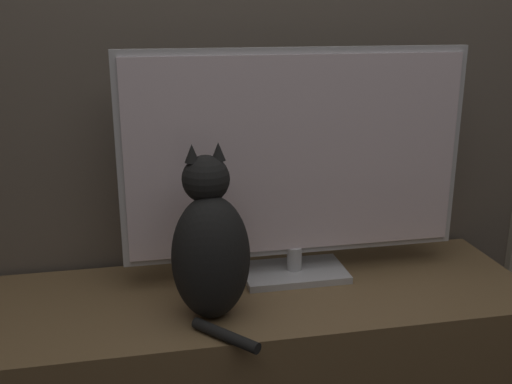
% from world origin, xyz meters
% --- Properties ---
extents(tv_stand, '(1.58, 0.51, 0.49)m').
position_xyz_m(tv_stand, '(0.00, 0.92, 0.24)').
color(tv_stand, brown).
rests_on(tv_stand, ground_plane).
extents(tv, '(0.98, 0.18, 0.66)m').
position_xyz_m(tv, '(0.15, 1.01, 0.83)').
color(tv, '#B7B7BC').
rests_on(tv, tv_stand).
extents(cat, '(0.22, 0.31, 0.45)m').
position_xyz_m(cat, '(-0.12, 0.83, 0.67)').
color(cat, black).
rests_on(cat, tv_stand).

